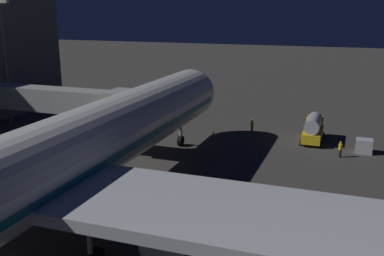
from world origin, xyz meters
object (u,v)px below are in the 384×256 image
(traffic_cone_nose_port, at_px, (213,133))
(airliner_at_gate, at_px, (37,172))
(apron_floodlight_mast, at_px, (4,52))
(baggage_container_mid_row, at_px, (364,146))
(ground_crew_near_nose_gear, at_px, (252,125))
(traffic_cone_nose_starboard, at_px, (180,130))
(fuel_tanker, at_px, (313,128))
(ground_crew_marshaller_fwd, at_px, (340,148))
(jet_bridge, at_px, (75,102))

(traffic_cone_nose_port, bearing_deg, airliner_at_gate, 85.80)
(apron_floodlight_mast, xyz_separation_m, baggage_container_mid_row, (-45.15, -2.66, -8.87))
(ground_crew_near_nose_gear, xyz_separation_m, traffic_cone_nose_starboard, (8.60, 2.89, -0.70))
(airliner_at_gate, height_order, fuel_tanker, airliner_at_gate)
(airliner_at_gate, height_order, traffic_cone_nose_starboard, airliner_at_gate)
(baggage_container_mid_row, height_order, ground_crew_near_nose_gear, ground_crew_near_nose_gear)
(airliner_at_gate, distance_m, baggage_container_mid_row, 35.20)
(airliner_at_gate, xyz_separation_m, baggage_container_mid_row, (-19.65, -28.83, -4.65))
(airliner_at_gate, bearing_deg, apron_floodlight_mast, -45.74)
(apron_floodlight_mast, bearing_deg, traffic_cone_nose_port, -172.17)
(airliner_at_gate, relative_size, ground_crew_marshaller_fwd, 35.32)
(apron_floodlight_mast, xyz_separation_m, ground_crew_near_nose_gear, (-31.90, -6.71, -8.66))
(jet_bridge, xyz_separation_m, ground_crew_near_nose_gear, (-16.45, -13.94, -4.54))
(airliner_at_gate, bearing_deg, traffic_cone_nose_port, -94.20)
(traffic_cone_nose_port, distance_m, traffic_cone_nose_starboard, 4.40)
(jet_bridge, height_order, traffic_cone_nose_starboard, jet_bridge)
(airliner_at_gate, bearing_deg, baggage_container_mid_row, -124.28)
(ground_crew_marshaller_fwd, distance_m, traffic_cone_nose_starboard, 19.83)
(fuel_tanker, distance_m, ground_crew_marshaller_fwd, 6.08)
(fuel_tanker, bearing_deg, airliner_at_gate, 66.00)
(apron_floodlight_mast, bearing_deg, fuel_tanker, -172.38)
(fuel_tanker, xyz_separation_m, ground_crew_marshaller_fwd, (-3.29, 5.06, -0.68))
(fuel_tanker, bearing_deg, traffic_cone_nose_starboard, 5.19)
(fuel_tanker, xyz_separation_m, baggage_container_mid_row, (-5.65, 2.62, -0.88))
(airliner_at_gate, distance_m, ground_crew_near_nose_gear, 33.78)
(jet_bridge, bearing_deg, traffic_cone_nose_starboard, -125.39)
(traffic_cone_nose_starboard, bearing_deg, traffic_cone_nose_port, 180.00)
(ground_crew_marshaller_fwd, height_order, traffic_cone_nose_starboard, ground_crew_marshaller_fwd)
(ground_crew_marshaller_fwd, bearing_deg, traffic_cone_nose_starboard, -10.44)
(traffic_cone_nose_port, relative_size, traffic_cone_nose_starboard, 1.00)
(jet_bridge, distance_m, traffic_cone_nose_starboard, 14.53)
(airliner_at_gate, distance_m, traffic_cone_nose_port, 30.50)
(jet_bridge, xyz_separation_m, traffic_cone_nose_port, (-12.25, -11.05, -5.25))
(fuel_tanker, distance_m, baggage_container_mid_row, 6.29)
(ground_crew_marshaller_fwd, relative_size, traffic_cone_nose_starboard, 3.20)
(fuel_tanker, bearing_deg, ground_crew_near_nose_gear, -10.60)
(jet_bridge, distance_m, fuel_tanker, 27.39)
(jet_bridge, xyz_separation_m, fuel_tanker, (-24.05, -12.52, -3.87))
(apron_floodlight_mast, height_order, ground_crew_near_nose_gear, apron_floodlight_mast)
(ground_crew_near_nose_gear, bearing_deg, airliner_at_gate, 78.99)
(jet_bridge, distance_m, ground_crew_near_nose_gear, 22.03)
(ground_crew_marshaller_fwd, xyz_separation_m, traffic_cone_nose_starboard, (19.49, -3.59, -0.69))
(ground_crew_near_nose_gear, relative_size, ground_crew_marshaller_fwd, 1.01)
(jet_bridge, distance_m, baggage_container_mid_row, 31.67)
(airliner_at_gate, bearing_deg, ground_crew_near_nose_gear, -101.01)
(fuel_tanker, height_order, traffic_cone_nose_port, fuel_tanker)
(baggage_container_mid_row, distance_m, ground_crew_marshaller_fwd, 3.40)
(ground_crew_near_nose_gear, bearing_deg, ground_crew_marshaller_fwd, 149.23)
(ground_crew_near_nose_gear, bearing_deg, baggage_container_mid_row, 163.04)
(airliner_at_gate, relative_size, baggage_container_mid_row, 36.19)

